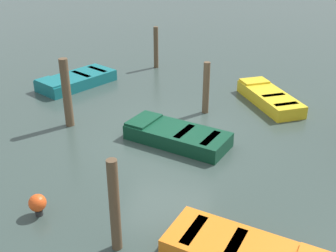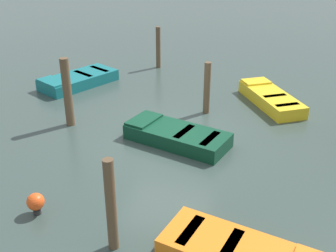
{
  "view_description": "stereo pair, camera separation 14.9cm",
  "coord_description": "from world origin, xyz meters",
  "px_view_note": "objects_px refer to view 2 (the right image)",
  "views": [
    {
      "loc": [
        10.06,
        2.28,
        5.32
      ],
      "look_at": [
        0.0,
        0.0,
        0.35
      ],
      "focal_mm": 44.4,
      "sensor_mm": 36.0,
      "label": 1
    },
    {
      "loc": [
        10.02,
        2.43,
        5.32
      ],
      "look_at": [
        0.0,
        0.0,
        0.35
      ],
      "focal_mm": 44.4,
      "sensor_mm": 36.0,
      "label": 2
    }
  ],
  "objects_px": {
    "mooring_piling_far_left": "(67,93)",
    "mooring_piling_center": "(111,206)",
    "rowboat_teal": "(78,80)",
    "mooring_piling_mid_left": "(207,88)",
    "rowboat_yellow": "(271,98)",
    "marker_buoy": "(36,202)",
    "rowboat_dark_green": "(177,135)",
    "mooring_piling_far_right": "(158,47)"
  },
  "relations": [
    {
      "from": "mooring_piling_far_left",
      "to": "mooring_piling_mid_left",
      "type": "distance_m",
      "value": 4.19
    },
    {
      "from": "mooring_piling_far_left",
      "to": "rowboat_dark_green",
      "type": "bearing_deg",
      "value": 83.71
    },
    {
      "from": "mooring_piling_far_left",
      "to": "marker_buoy",
      "type": "relative_size",
      "value": 4.23
    },
    {
      "from": "rowboat_teal",
      "to": "mooring_piling_far_right",
      "type": "height_order",
      "value": "mooring_piling_far_right"
    },
    {
      "from": "mooring_piling_mid_left",
      "to": "mooring_piling_far_right",
      "type": "height_order",
      "value": "mooring_piling_far_right"
    },
    {
      "from": "mooring_piling_mid_left",
      "to": "mooring_piling_center",
      "type": "bearing_deg",
      "value": -6.15
    },
    {
      "from": "rowboat_dark_green",
      "to": "mooring_piling_far_right",
      "type": "distance_m",
      "value": 6.74
    },
    {
      "from": "mooring_piling_far_left",
      "to": "mooring_piling_center",
      "type": "relative_size",
      "value": 1.09
    },
    {
      "from": "rowboat_yellow",
      "to": "rowboat_teal",
      "type": "relative_size",
      "value": 0.97
    },
    {
      "from": "rowboat_teal",
      "to": "mooring_piling_center",
      "type": "height_order",
      "value": "mooring_piling_center"
    },
    {
      "from": "rowboat_dark_green",
      "to": "mooring_piling_far_right",
      "type": "xyz_separation_m",
      "value": [
        -6.35,
        -2.19,
        0.63
      ]
    },
    {
      "from": "mooring_piling_center",
      "to": "rowboat_teal",
      "type": "bearing_deg",
      "value": -151.3
    },
    {
      "from": "rowboat_yellow",
      "to": "mooring_piling_far_left",
      "type": "height_order",
      "value": "mooring_piling_far_left"
    },
    {
      "from": "mooring_piling_far_right",
      "to": "marker_buoy",
      "type": "xyz_separation_m",
      "value": [
        10.07,
        0.09,
        -0.56
      ]
    },
    {
      "from": "rowboat_yellow",
      "to": "mooring_piling_mid_left",
      "type": "relative_size",
      "value": 1.8
    },
    {
      "from": "mooring_piling_mid_left",
      "to": "marker_buoy",
      "type": "bearing_deg",
      "value": -23.46
    },
    {
      "from": "rowboat_yellow",
      "to": "mooring_piling_far_right",
      "type": "bearing_deg",
      "value": 27.72
    },
    {
      "from": "mooring_piling_far_right",
      "to": "mooring_piling_mid_left",
      "type": "bearing_deg",
      "value": 32.55
    },
    {
      "from": "rowboat_teal",
      "to": "marker_buoy",
      "type": "xyz_separation_m",
      "value": [
        7.27,
        2.42,
        0.07
      ]
    },
    {
      "from": "mooring_piling_far_left",
      "to": "mooring_piling_mid_left",
      "type": "bearing_deg",
      "value": 115.78
    },
    {
      "from": "mooring_piling_mid_left",
      "to": "mooring_piling_far_right",
      "type": "xyz_separation_m",
      "value": [
        -4.16,
        -2.66,
        0.02
      ]
    },
    {
      "from": "rowboat_dark_green",
      "to": "mooring_piling_far_right",
      "type": "relative_size",
      "value": 1.78
    },
    {
      "from": "rowboat_teal",
      "to": "mooring_piling_mid_left",
      "type": "relative_size",
      "value": 1.87
    },
    {
      "from": "mooring_piling_mid_left",
      "to": "mooring_piling_far_right",
      "type": "relative_size",
      "value": 0.97
    },
    {
      "from": "rowboat_dark_green",
      "to": "mooring_piling_center",
      "type": "bearing_deg",
      "value": 104.9
    },
    {
      "from": "mooring_piling_far_right",
      "to": "rowboat_teal",
      "type": "bearing_deg",
      "value": -39.7
    },
    {
      "from": "mooring_piling_mid_left",
      "to": "rowboat_teal",
      "type": "bearing_deg",
      "value": -105.35
    },
    {
      "from": "mooring_piling_far_left",
      "to": "mooring_piling_center",
      "type": "distance_m",
      "value": 5.56
    },
    {
      "from": "mooring_piling_far_left",
      "to": "rowboat_teal",
      "type": "bearing_deg",
      "value": -159.22
    },
    {
      "from": "mooring_piling_far_left",
      "to": "marker_buoy",
      "type": "height_order",
      "value": "mooring_piling_far_left"
    },
    {
      "from": "mooring_piling_far_left",
      "to": "mooring_piling_center",
      "type": "bearing_deg",
      "value": 33.55
    },
    {
      "from": "rowboat_teal",
      "to": "mooring_piling_mid_left",
      "type": "xyz_separation_m",
      "value": [
        1.37,
        4.98,
        0.61
      ]
    },
    {
      "from": "mooring_piling_far_right",
      "to": "marker_buoy",
      "type": "height_order",
      "value": "mooring_piling_far_right"
    },
    {
      "from": "mooring_piling_far_left",
      "to": "mooring_piling_mid_left",
      "type": "xyz_separation_m",
      "value": [
        -1.82,
        3.77,
        -0.19
      ]
    },
    {
      "from": "mooring_piling_mid_left",
      "to": "mooring_piling_far_right",
      "type": "distance_m",
      "value": 4.94
    },
    {
      "from": "mooring_piling_far_left",
      "to": "mooring_piling_mid_left",
      "type": "relative_size",
      "value": 1.24
    },
    {
      "from": "mooring_piling_center",
      "to": "mooring_piling_mid_left",
      "type": "xyz_separation_m",
      "value": [
        -6.46,
        0.7,
        -0.11
      ]
    },
    {
      "from": "mooring_piling_far_right",
      "to": "marker_buoy",
      "type": "relative_size",
      "value": 3.52
    },
    {
      "from": "rowboat_teal",
      "to": "mooring_piling_far_right",
      "type": "distance_m",
      "value": 3.69
    },
    {
      "from": "rowboat_yellow",
      "to": "mooring_piling_far_right",
      "type": "distance_m",
      "value": 5.53
    },
    {
      "from": "rowboat_yellow",
      "to": "marker_buoy",
      "type": "distance_m",
      "value": 8.4
    },
    {
      "from": "mooring_piling_far_left",
      "to": "marker_buoy",
      "type": "distance_m",
      "value": 4.32
    }
  ]
}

